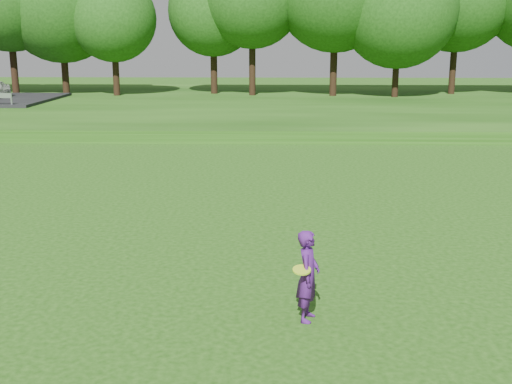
{
  "coord_description": "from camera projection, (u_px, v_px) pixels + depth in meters",
  "views": [
    {
      "loc": [
        3.01,
        -10.08,
        4.74
      ],
      "look_at": [
        2.62,
        4.22,
        1.3
      ],
      "focal_mm": 45.0,
      "sensor_mm": 36.0,
      "label": 1
    }
  ],
  "objects": [
    {
      "name": "ground",
      "position": [
        97.0,
        322.0,
        10.98
      ],
      "size": [
        140.0,
        140.0,
        0.0
      ],
      "primitive_type": "plane",
      "color": "#18430D",
      "rests_on": "ground"
    },
    {
      "name": "berm",
      "position": [
        230.0,
        104.0,
        43.96
      ],
      "size": [
        130.0,
        30.0,
        0.6
      ],
      "primitive_type": "cube",
      "color": "#18430D",
      "rests_on": "ground"
    },
    {
      "name": "walking_path",
      "position": [
        210.0,
        140.0,
        30.42
      ],
      "size": [
        130.0,
        1.6,
        0.04
      ],
      "primitive_type": "cube",
      "color": "gray",
      "rests_on": "ground"
    },
    {
      "name": "woman",
      "position": [
        308.0,
        276.0,
        10.91
      ],
      "size": [
        0.53,
        0.68,
        1.6
      ],
      "color": "#4E1970",
      "rests_on": "ground"
    }
  ]
}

